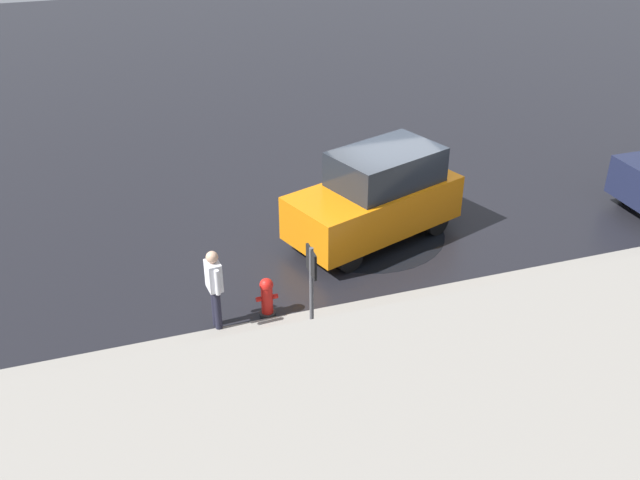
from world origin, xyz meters
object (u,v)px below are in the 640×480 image
Objects in this scene: moving_hatchback at (377,196)px; sign_post at (312,292)px; fire_hydrant at (267,297)px; pedestrian at (214,284)px.

sign_post reaches higher than moving_hatchback.
fire_hydrant is 2.16m from sign_post.
moving_hatchback is at bearing -151.23° from pedestrian.
pedestrian is (4.05, 2.23, -0.07)m from moving_hatchback.
moving_hatchback is at bearing -125.16° from sign_post.
moving_hatchback is at bearing -145.24° from fire_hydrant.
moving_hatchback is 4.83m from sign_post.
moving_hatchback is 3.80m from fire_hydrant.
moving_hatchback is 4.63m from pedestrian.
fire_hydrant is at bearing -174.81° from pedestrian.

